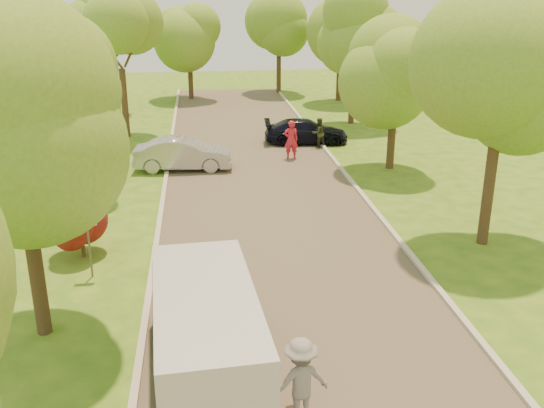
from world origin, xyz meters
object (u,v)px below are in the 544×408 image
silver_sedan (183,154)px  dark_sedan (306,131)px  street_sign (87,228)px  person_striped (291,140)px  minivan (206,332)px  person_olive (319,133)px  skateboarder (300,381)px

silver_sedan → dark_sedan: (6.58, 4.32, -0.09)m
street_sign → person_striped: 14.48m
minivan → silver_sedan: bearing=88.8°
silver_sedan → person_olive: bearing=-61.2°
person_olive → minivan: bearing=52.9°
dark_sedan → skateboarder: bearing=173.9°
minivan → silver_sedan: minivan is taller
minivan → dark_sedan: size_ratio=1.25×
minivan → dark_sedan: (5.80, 20.53, -0.43)m
dark_sedan → person_olive: person_olive is taller
skateboarder → person_striped: bearing=-109.9°
skateboarder → minivan: bearing=-58.2°
silver_sedan → person_olive: 7.82m
minivan → skateboarder: 2.55m
silver_sedan → skateboarder: (2.53, -18.05, 0.27)m
silver_sedan → skateboarder: 18.23m
dark_sedan → skateboarder: size_ratio=2.52×
minivan → silver_sedan: 16.23m
person_striped → minivan: bearing=74.4°
dark_sedan → person_olive: bearing=-149.4°
person_striped → dark_sedan: bearing=-114.0°
person_olive → dark_sedan: bearing=-82.7°
silver_sedan → skateboarder: size_ratio=2.52×
minivan → person_striped: 18.02m
minivan → person_olive: size_ratio=3.57×
silver_sedan → person_striped: (5.28, 1.24, 0.22)m
silver_sedan → person_striped: size_ratio=2.35×
person_striped → silver_sedan: bearing=12.1°
street_sign → person_striped: size_ratio=1.12×
person_striped → skateboarder: bearing=80.8°
person_striped → person_olive: 2.75m
person_striped → street_sign: bearing=56.2°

